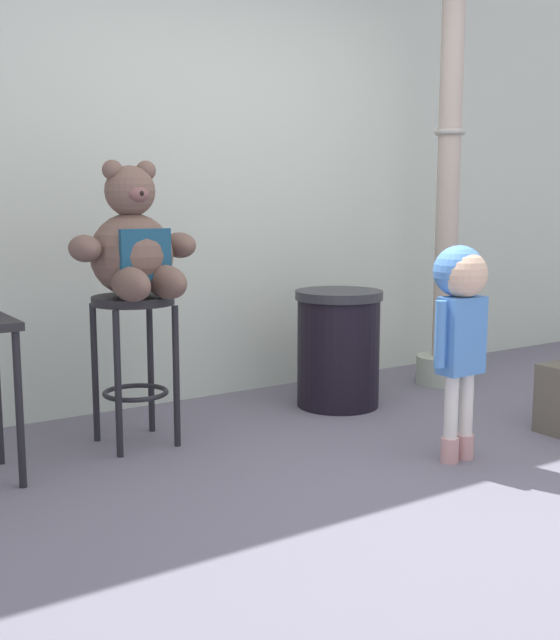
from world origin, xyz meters
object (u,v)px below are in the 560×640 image
object	(u,v)px
teddy_bear	(134,248)
trash_bin	(338,348)
child_walking	(461,306)
lamppost	(447,215)
bar_stool_with_teddy	(134,339)

from	to	relation	value
teddy_bear	trash_bin	distance (m)	1.40
teddy_bear	child_walking	size ratio (longest dim) A/B	0.65
child_walking	lamppost	world-z (taller)	lamppost
bar_stool_with_teddy	lamppost	bearing A→B (deg)	2.42
teddy_bear	child_walking	xyz separation A→B (m)	(1.12, -1.00, -0.24)
lamppost	trash_bin	bearing A→B (deg)	-175.76
trash_bin	lamppost	size ratio (longest dim) A/B	0.24
teddy_bear	trash_bin	size ratio (longest dim) A/B	0.95
bar_stool_with_teddy	teddy_bear	bearing A→B (deg)	-90.00
bar_stool_with_teddy	lamppost	world-z (taller)	lamppost
teddy_bear	lamppost	xyz separation A→B (m)	(2.16, 0.12, 0.12)
bar_stool_with_teddy	trash_bin	distance (m)	1.27
lamppost	bar_stool_with_teddy	bearing A→B (deg)	-177.58
bar_stool_with_teddy	trash_bin	bearing A→B (deg)	1.11
bar_stool_with_teddy	lamppost	size ratio (longest dim) A/B	0.26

